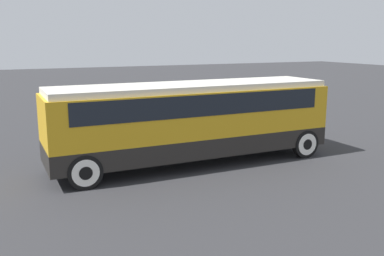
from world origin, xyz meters
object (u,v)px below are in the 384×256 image
parked_car_near (182,117)px  parked_car_mid (185,106)px  tour_bus (194,115)px  parked_car_far (117,112)px

parked_car_near → parked_car_mid: bearing=62.6°
parked_car_near → parked_car_mid: (1.66, 3.21, 0.05)m
tour_bus → parked_car_mid: tour_bus is taller
parked_car_near → parked_car_far: (-2.60, 3.18, -0.02)m
tour_bus → parked_car_far: bearing=93.0°
parked_car_mid → parked_car_far: size_ratio=0.99×
parked_car_near → parked_car_mid: size_ratio=1.15×
parked_car_far → parked_car_mid: bearing=0.4°
tour_bus → parked_car_mid: bearing=67.5°
parked_car_mid → parked_car_near: bearing=-117.4°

